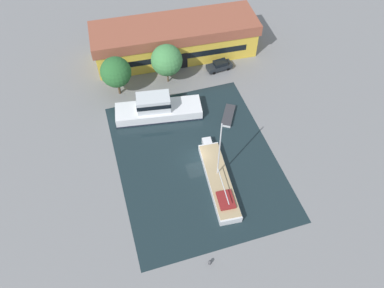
{
  "coord_description": "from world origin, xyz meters",
  "views": [
    {
      "loc": [
        -9.42,
        -28.93,
        41.21
      ],
      "look_at": [
        0.0,
        1.97,
        1.0
      ],
      "focal_mm": 35.0,
      "sensor_mm": 36.0,
      "label": 1
    }
  ],
  "objects_px": {
    "warehouse_building": "(175,39)",
    "quay_tree_by_water": "(116,72)",
    "quay_tree_near_building": "(167,60)",
    "sailboat_moored": "(219,180)",
    "motor_cruiser": "(157,109)",
    "small_dinghy": "(228,116)",
    "parked_car": "(219,66)"
  },
  "relations": [
    {
      "from": "warehouse_building",
      "to": "quay_tree_by_water",
      "type": "xyz_separation_m",
      "value": [
        -11.1,
        -7.03,
        1.26
      ]
    },
    {
      "from": "quay_tree_near_building",
      "to": "sailboat_moored",
      "type": "bearing_deg",
      "value": -86.45
    },
    {
      "from": "motor_cruiser",
      "to": "small_dinghy",
      "type": "xyz_separation_m",
      "value": [
        10.02,
        -3.54,
        -1.06
      ]
    },
    {
      "from": "parked_car",
      "to": "sailboat_moored",
      "type": "bearing_deg",
      "value": 154.74
    },
    {
      "from": "warehouse_building",
      "to": "motor_cruiser",
      "type": "relative_size",
      "value": 2.11
    },
    {
      "from": "warehouse_building",
      "to": "quay_tree_near_building",
      "type": "relative_size",
      "value": 4.15
    },
    {
      "from": "parked_car",
      "to": "motor_cruiser",
      "type": "bearing_deg",
      "value": 114.64
    },
    {
      "from": "quay_tree_by_water",
      "to": "quay_tree_near_building",
      "type": "bearing_deg",
      "value": 3.47
    },
    {
      "from": "sailboat_moored",
      "to": "motor_cruiser",
      "type": "relative_size",
      "value": 1.0
    },
    {
      "from": "warehouse_building",
      "to": "sailboat_moored",
      "type": "xyz_separation_m",
      "value": [
        -1.79,
        -27.49,
        -2.41
      ]
    },
    {
      "from": "small_dinghy",
      "to": "quay_tree_by_water",
      "type": "bearing_deg",
      "value": 176.57
    },
    {
      "from": "parked_car",
      "to": "warehouse_building",
      "type": "bearing_deg",
      "value": 38.12
    },
    {
      "from": "warehouse_building",
      "to": "quay_tree_by_water",
      "type": "relative_size",
      "value": 4.23
    },
    {
      "from": "warehouse_building",
      "to": "small_dinghy",
      "type": "distance_m",
      "value": 17.5
    },
    {
      "from": "warehouse_building",
      "to": "small_dinghy",
      "type": "xyz_separation_m",
      "value": [
        3.51,
        -16.92,
        -2.73
      ]
    },
    {
      "from": "parked_car",
      "to": "small_dinghy",
      "type": "bearing_deg",
      "value": 162.05
    },
    {
      "from": "motor_cruiser",
      "to": "small_dinghy",
      "type": "distance_m",
      "value": 10.68
    },
    {
      "from": "warehouse_building",
      "to": "quay_tree_near_building",
      "type": "distance_m",
      "value": 7.35
    },
    {
      "from": "warehouse_building",
      "to": "quay_tree_near_building",
      "type": "bearing_deg",
      "value": -111.86
    },
    {
      "from": "warehouse_building",
      "to": "motor_cruiser",
      "type": "xyz_separation_m",
      "value": [
        -6.51,
        -13.38,
        -1.67
      ]
    },
    {
      "from": "warehouse_building",
      "to": "quay_tree_near_building",
      "type": "height_order",
      "value": "quay_tree_near_building"
    },
    {
      "from": "sailboat_moored",
      "to": "parked_car",
      "type": "bearing_deg",
      "value": 75.1
    },
    {
      "from": "quay_tree_near_building",
      "to": "parked_car",
      "type": "xyz_separation_m",
      "value": [
        8.98,
        0.34,
        -3.47
      ]
    },
    {
      "from": "warehouse_building",
      "to": "small_dinghy",
      "type": "height_order",
      "value": "warehouse_building"
    },
    {
      "from": "quay_tree_by_water",
      "to": "motor_cruiser",
      "type": "bearing_deg",
      "value": -54.08
    },
    {
      "from": "sailboat_moored",
      "to": "motor_cruiser",
      "type": "distance_m",
      "value": 14.89
    },
    {
      "from": "sailboat_moored",
      "to": "quay_tree_near_building",
      "type": "bearing_deg",
      "value": 98.51
    },
    {
      "from": "small_dinghy",
      "to": "quay_tree_near_building",
      "type": "bearing_deg",
      "value": 153.11
    },
    {
      "from": "quay_tree_near_building",
      "to": "parked_car",
      "type": "relative_size",
      "value": 1.55
    },
    {
      "from": "warehouse_building",
      "to": "motor_cruiser",
      "type": "distance_m",
      "value": 14.97
    },
    {
      "from": "quay_tree_near_building",
      "to": "motor_cruiser",
      "type": "height_order",
      "value": "quay_tree_near_building"
    },
    {
      "from": "quay_tree_near_building",
      "to": "small_dinghy",
      "type": "xyz_separation_m",
      "value": [
        6.6,
        -10.37,
        -3.99
      ]
    }
  ]
}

